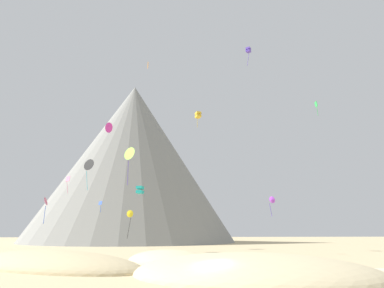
% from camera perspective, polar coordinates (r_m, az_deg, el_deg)
% --- Properties ---
extents(ground_plane, '(400.00, 400.00, 0.00)m').
position_cam_1_polar(ground_plane, '(31.26, 3.25, -20.64)').
color(ground_plane, '#C6B284').
extents(dune_foreground_left, '(27.70, 24.91, 3.88)m').
position_cam_1_polar(dune_foreground_left, '(47.55, -20.69, -17.21)').
color(dune_foreground_left, '#C6B284').
rests_on(dune_foreground_left, ground_plane).
extents(dune_midground, '(30.43, 29.44, 4.24)m').
position_cam_1_polar(dune_midground, '(36.81, 9.25, -19.33)').
color(dune_midground, '#CCBA8E').
rests_on(dune_midground, ground_plane).
extents(dune_back_low, '(16.21, 17.48, 3.36)m').
position_cam_1_polar(dune_back_low, '(50.54, -3.21, -17.68)').
color(dune_back_low, beige).
rests_on(dune_back_low, ground_plane).
extents(bush_far_right, '(2.72, 2.72, 0.78)m').
position_cam_1_polar(bush_far_right, '(51.95, -12.38, -16.86)').
color(bush_far_right, '#568442').
rests_on(bush_far_right, ground_plane).
extents(bush_far_left, '(2.87, 2.87, 0.90)m').
position_cam_1_polar(bush_far_left, '(45.54, -4.41, -17.62)').
color(bush_far_left, '#568442').
rests_on(bush_far_left, ground_plane).
extents(bush_ridge_crest, '(3.55, 3.55, 0.52)m').
position_cam_1_polar(bush_ridge_crest, '(39.99, -2.94, -18.57)').
color(bush_ridge_crest, '#477238').
rests_on(bush_ridge_crest, ground_plane).
extents(rock_massif, '(95.94, 95.94, 57.71)m').
position_cam_1_polar(rock_massif, '(139.23, -9.35, -3.17)').
color(rock_massif, gray).
rests_on(rock_massif, ground_plane).
extents(kite_yellow_low, '(1.51, 0.75, 5.99)m').
position_cam_1_polar(kite_yellow_low, '(83.04, -9.46, -10.57)').
color(kite_yellow_low, yellow).
extents(kite_blue_low, '(0.85, 0.79, 2.58)m').
position_cam_1_polar(kite_blue_low, '(88.24, -13.77, -8.87)').
color(kite_blue_low, blue).
extents(kite_black_mid, '(2.44, 1.86, 6.02)m').
position_cam_1_polar(kite_black_mid, '(74.93, -15.37, -3.13)').
color(kite_black_mid, black).
extents(kite_teal_low, '(1.67, 1.69, 1.53)m').
position_cam_1_polar(kite_teal_low, '(76.74, -7.93, -6.93)').
color(kite_teal_low, teal).
extents(kite_rainbow_low, '(0.68, 1.39, 4.24)m').
position_cam_1_polar(kite_rainbow_low, '(65.70, -21.46, -8.20)').
color(kite_rainbow_low, '#E5668C').
extents(kite_green_high, '(0.41, 1.02, 3.06)m').
position_cam_1_polar(kite_green_high, '(80.96, 18.40, 5.60)').
color(kite_green_high, green).
extents(kite_violet_low, '(1.31, 1.44, 3.68)m').
position_cam_1_polar(kite_violet_low, '(71.55, 12.03, -8.38)').
color(kite_violet_low, purple).
extents(kite_orange_high, '(0.15, 0.64, 1.22)m').
position_cam_1_polar(kite_orange_high, '(73.83, -6.73, 11.83)').
color(kite_orange_high, orange).
extents(kite_lime_mid, '(2.20, 2.00, 6.23)m').
position_cam_1_polar(kite_lime_mid, '(61.75, -9.43, -1.54)').
color(kite_lime_mid, '#8CD133').
extents(kite_pink_mid, '(0.87, 0.75, 3.45)m').
position_cam_1_polar(kite_pink_mid, '(78.11, -18.38, -5.29)').
color(kite_pink_mid, pink).
extents(kite_indigo_high, '(1.28, 1.28, 4.17)m').
position_cam_1_polar(kite_indigo_high, '(83.09, 8.57, 13.94)').
color(kite_indigo_high, '#5138B2').
extents(kite_gold_high, '(1.52, 1.56, 3.64)m').
position_cam_1_polar(kite_gold_high, '(85.87, 0.94, 4.43)').
color(kite_gold_high, gold).
extents(kite_magenta_high, '(2.06, 2.52, 2.53)m').
position_cam_1_polar(kite_magenta_high, '(94.48, -12.57, 2.46)').
color(kite_magenta_high, '#D1339E').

